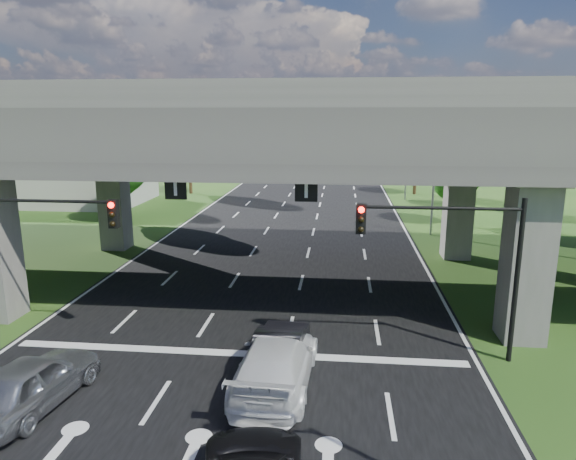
% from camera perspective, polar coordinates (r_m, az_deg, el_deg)
% --- Properties ---
extents(ground, '(160.00, 160.00, 0.00)m').
position_cam_1_polar(ground, '(16.87, -8.35, -18.75)').
color(ground, '#1F4014').
rests_on(ground, ground).
extents(road, '(18.00, 120.00, 0.03)m').
position_cam_1_polar(road, '(25.73, -2.91, -7.14)').
color(road, black).
rests_on(road, ground).
extents(overpass, '(80.00, 15.00, 10.00)m').
position_cam_1_polar(overpass, '(26.18, -2.43, 10.90)').
color(overpass, '#3E3B38').
rests_on(overpass, ground).
extents(warehouse, '(20.00, 10.00, 4.00)m').
position_cam_1_polar(warehouse, '(57.64, -25.36, 4.82)').
color(warehouse, '#9E9E99').
rests_on(warehouse, ground).
extents(signal_right, '(5.76, 0.54, 6.00)m').
position_cam_1_polar(signal_right, '(18.86, 18.14, -1.96)').
color(signal_right, black).
rests_on(signal_right, ground).
extents(signal_left, '(5.76, 0.54, 6.00)m').
position_cam_1_polar(signal_left, '(21.76, -26.47, -0.77)').
color(signal_left, black).
rests_on(signal_left, ground).
extents(streetlight_far, '(3.38, 0.25, 10.00)m').
position_cam_1_polar(streetlight_far, '(38.53, 15.47, 7.98)').
color(streetlight_far, gray).
rests_on(streetlight_far, ground).
extents(streetlight_beyond, '(3.38, 0.25, 10.00)m').
position_cam_1_polar(streetlight_beyond, '(54.34, 12.73, 9.41)').
color(streetlight_beyond, gray).
rests_on(streetlight_beyond, ground).
extents(tree_left_near, '(4.50, 4.50, 7.80)m').
position_cam_1_polar(tree_left_near, '(43.83, -18.13, 6.99)').
color(tree_left_near, black).
rests_on(tree_left_near, ground).
extents(tree_left_mid, '(3.91, 3.90, 6.76)m').
position_cam_1_polar(tree_left_mid, '(52.39, -17.59, 7.17)').
color(tree_left_mid, black).
rests_on(tree_left_mid, ground).
extents(tree_left_far, '(4.80, 4.80, 8.32)m').
position_cam_1_polar(tree_left_far, '(58.45, -10.89, 9.01)').
color(tree_left_far, black).
rests_on(tree_left_far, ground).
extents(tree_right_near, '(4.20, 4.20, 7.28)m').
position_cam_1_polar(tree_right_near, '(43.13, 18.39, 6.45)').
color(tree_right_near, black).
rests_on(tree_right_near, ground).
extents(tree_right_mid, '(3.91, 3.90, 6.76)m').
position_cam_1_polar(tree_right_mid, '(51.59, 19.77, 6.94)').
color(tree_right_mid, black).
rests_on(tree_right_mid, ground).
extents(tree_right_far, '(4.50, 4.50, 7.80)m').
position_cam_1_polar(tree_right_far, '(58.62, 14.14, 8.55)').
color(tree_right_far, black).
rests_on(tree_right_far, ground).
extents(car_silver, '(2.57, 5.03, 1.64)m').
position_cam_1_polar(car_silver, '(17.96, -26.53, -14.88)').
color(car_silver, '#A8AAB0').
rests_on(car_silver, road).
extents(car_dark, '(1.82, 4.69, 1.52)m').
position_cam_1_polar(car_dark, '(18.37, -0.86, -13.01)').
color(car_dark, black).
rests_on(car_dark, road).
extents(car_white, '(2.61, 5.88, 1.68)m').
position_cam_1_polar(car_white, '(17.22, -1.37, -14.59)').
color(car_white, silver).
rests_on(car_white, road).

